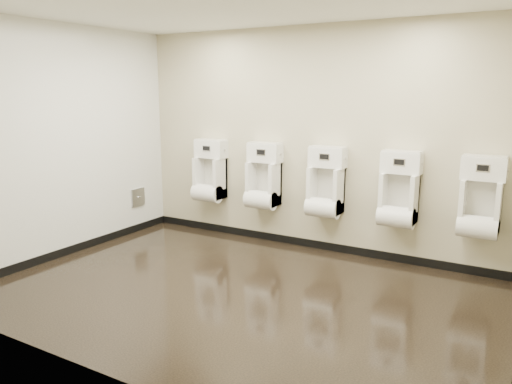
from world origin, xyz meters
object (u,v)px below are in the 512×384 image
access_panel (138,197)px  urinal_1 (263,181)px  urinal_0 (210,175)px  urinal_2 (325,187)px  urinal_3 (399,195)px  urinal_4 (480,203)px

access_panel → urinal_1: urinal_1 is taller
urinal_0 → access_panel: bearing=-158.1°
urinal_1 → urinal_2: same height
urinal_1 → urinal_2: size_ratio=1.00×
urinal_1 → urinal_3: (1.77, 0.00, 0.00)m
access_panel → urinal_0: (0.99, 0.40, 0.35)m
urinal_2 → urinal_4: bearing=0.0°
urinal_3 → urinal_2: bearing=180.0°
urinal_0 → urinal_3: same height
urinal_3 → urinal_4: 0.86m
urinal_3 → access_panel: bearing=-173.7°
urinal_1 → urinal_3: 1.77m
urinal_3 → urinal_1: bearing=180.0°
urinal_3 → urinal_4: bearing=0.0°
urinal_0 → urinal_4: same height
access_panel → urinal_4: (4.49, 0.40, 0.35)m
urinal_0 → urinal_4: size_ratio=1.00×
access_panel → urinal_4: size_ratio=0.29×
urinal_0 → urinal_2: same height
urinal_0 → urinal_1: bearing=0.0°
urinal_2 → urinal_3: 0.90m
access_panel → urinal_1: size_ratio=0.29×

